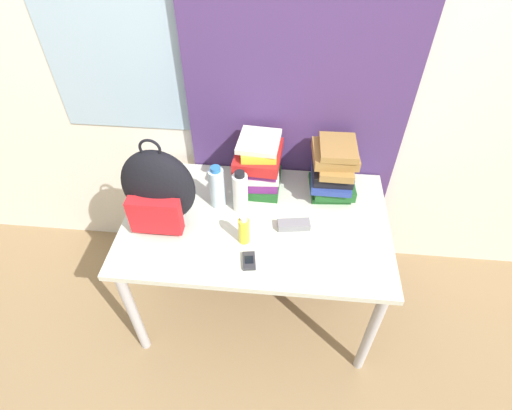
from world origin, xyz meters
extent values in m
plane|color=#8C704C|center=(0.00, 0.00, 0.00)|extent=(12.00, 12.00, 0.00)
cube|color=silver|center=(0.00, 0.87, 1.25)|extent=(6.00, 0.05, 2.50)
cube|color=#9EBCD1|center=(-0.51, 0.84, 1.30)|extent=(1.10, 0.01, 0.80)
cube|color=#4C336B|center=(0.16, 0.82, 1.25)|extent=(1.08, 0.04, 2.50)
cube|color=beige|center=(0.00, 0.39, 0.70)|extent=(1.27, 0.79, 0.03)
cylinder|color=#B2B2B7|center=(-0.58, 0.06, 0.34)|extent=(0.05, 0.05, 0.68)
cylinder|color=#B2B2B7|center=(0.58, 0.06, 0.34)|extent=(0.05, 0.05, 0.68)
cylinder|color=#B2B2B7|center=(-0.58, 0.73, 0.34)|extent=(0.05, 0.05, 0.68)
cylinder|color=#B2B2B7|center=(0.58, 0.73, 0.34)|extent=(0.05, 0.05, 0.68)
ellipsoid|color=black|center=(-0.44, 0.37, 0.91)|extent=(0.33, 0.17, 0.39)
cube|color=red|center=(-0.44, 0.26, 0.83)|extent=(0.23, 0.06, 0.18)
torus|color=black|center=(-0.44, 0.37, 1.12)|extent=(0.10, 0.01, 0.10)
cube|color=#1E5623|center=(-0.01, 0.64, 0.73)|extent=(0.22, 0.25, 0.05)
cube|color=#6B2370|center=(0.00, 0.65, 0.78)|extent=(0.19, 0.25, 0.05)
cube|color=silver|center=(-0.01, 0.64, 0.83)|extent=(0.21, 0.25, 0.04)
cube|color=#6B2370|center=(-0.01, 0.64, 0.86)|extent=(0.21, 0.24, 0.03)
cube|color=red|center=(-0.01, 0.64, 0.91)|extent=(0.24, 0.28, 0.06)
cube|color=yellow|center=(-0.01, 0.64, 0.96)|extent=(0.18, 0.22, 0.04)
cube|color=silver|center=(-0.01, 0.65, 0.99)|extent=(0.21, 0.23, 0.03)
cube|color=#1E5623|center=(0.36, 0.64, 0.72)|extent=(0.21, 0.23, 0.03)
cube|color=#1E5623|center=(0.37, 0.64, 0.77)|extent=(0.22, 0.26, 0.05)
cube|color=navy|center=(0.35, 0.64, 0.81)|extent=(0.20, 0.27, 0.03)
cube|color=black|center=(0.36, 0.64, 0.85)|extent=(0.19, 0.24, 0.06)
cube|color=olive|center=(0.37, 0.64, 0.90)|extent=(0.16, 0.28, 0.04)
cube|color=olive|center=(0.36, 0.64, 0.95)|extent=(0.22, 0.23, 0.05)
cube|color=olive|center=(0.37, 0.63, 0.99)|extent=(0.18, 0.21, 0.03)
cylinder|color=silver|center=(-0.20, 0.48, 0.82)|extent=(0.07, 0.07, 0.21)
cylinder|color=#286BB7|center=(-0.20, 0.48, 0.94)|extent=(0.05, 0.05, 0.02)
cylinder|color=white|center=(-0.08, 0.46, 0.82)|extent=(0.07, 0.07, 0.21)
cylinder|color=black|center=(-0.08, 0.46, 0.93)|extent=(0.05, 0.05, 0.02)
cylinder|color=yellow|center=(-0.04, 0.26, 0.78)|extent=(0.05, 0.05, 0.13)
cylinder|color=white|center=(-0.04, 0.26, 0.86)|extent=(0.03, 0.03, 0.02)
cube|color=#2D2D33|center=(-0.01, 0.14, 0.72)|extent=(0.07, 0.10, 0.02)
cube|color=black|center=(-0.01, 0.14, 0.73)|extent=(0.04, 0.05, 0.00)
cube|color=gray|center=(0.18, 0.36, 0.73)|extent=(0.16, 0.08, 0.04)
camera|label=1|loc=(0.13, -0.92, 2.10)|focal=28.00mm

